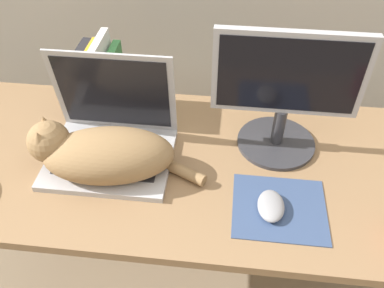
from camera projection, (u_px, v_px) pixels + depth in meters
The scene contains 7 objects.
desk at pixel (177, 179), 1.23m from camera, with size 1.41×0.65×0.73m.
laptop at pixel (111, 138), 1.16m from camera, with size 0.35×0.28×0.29m.
cat at pixel (101, 153), 1.09m from camera, with size 0.49×0.23×0.16m.
external_monitor at pixel (285, 93), 1.10m from camera, with size 0.40×0.23×0.37m.
mousepad at pixel (279, 208), 1.05m from camera, with size 0.24×0.21×0.00m.
computer_mouse at pixel (271, 206), 1.03m from camera, with size 0.07×0.10×0.03m.
book_row at pixel (99, 81), 1.27m from camera, with size 0.13×0.16×0.26m.
Camera 1 is at (0.14, -0.49, 1.57)m, focal length 38.00 mm.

